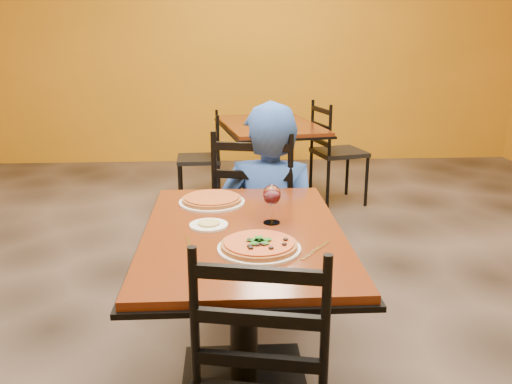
{
  "coord_description": "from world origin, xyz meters",
  "views": [
    {
      "loc": [
        -0.07,
        -2.55,
        1.51
      ],
      "look_at": [
        0.06,
        -0.3,
        0.85
      ],
      "focal_mm": 37.57,
      "sensor_mm": 36.0,
      "label": 1
    }
  ],
  "objects": [
    {
      "name": "floor",
      "position": [
        0.0,
        0.0,
        0.0
      ],
      "size": [
        7.0,
        8.0,
        0.01
      ],
      "primitive_type": "cube",
      "color": "black",
      "rests_on": "ground"
    },
    {
      "name": "wall_back",
      "position": [
        0.0,
        4.0,
        1.5
      ],
      "size": [
        7.0,
        0.01,
        3.0
      ],
      "primitive_type": "cube",
      "color": "orange",
      "rests_on": "ground"
    },
    {
      "name": "table_main",
      "position": [
        0.0,
        -0.5,
        0.56
      ],
      "size": [
        0.83,
        1.23,
        0.75
      ],
      "color": "#64240F",
      "rests_on": "floor"
    },
    {
      "name": "table_second",
      "position": [
        0.33,
        2.22,
        0.56
      ],
      "size": [
        1.01,
        1.34,
        0.75
      ],
      "rotation": [
        0.0,
        0.0,
        0.17
      ],
      "color": "#64240F",
      "rests_on": "floor"
    },
    {
      "name": "chair_main_far",
      "position": [
        0.12,
        0.44,
        0.51
      ],
      "size": [
        0.55,
        0.55,
        1.02
      ],
      "primitive_type": null,
      "rotation": [
        0.0,
        0.0,
        2.92
      ],
      "color": "black",
      "rests_on": "floor"
    },
    {
      "name": "chair_second_left",
      "position": [
        -0.31,
        2.22,
        0.43
      ],
      "size": [
        0.4,
        0.4,
        0.85
      ],
      "primitive_type": null,
      "rotation": [
        0.0,
        0.0,
        -1.53
      ],
      "color": "black",
      "rests_on": "floor"
    },
    {
      "name": "chair_second_right",
      "position": [
        0.97,
        2.22,
        0.47
      ],
      "size": [
        0.52,
        0.52,
        0.94
      ],
      "primitive_type": null,
      "rotation": [
        0.0,
        0.0,
        1.82
      ],
      "color": "black",
      "rests_on": "floor"
    },
    {
      "name": "diner",
      "position": [
        0.17,
        0.3,
        0.59
      ],
      "size": [
        0.66,
        0.49,
        1.18
      ],
      "primitive_type": "imported",
      "rotation": [
        0.0,
        0.0,
        2.96
      ],
      "color": "navy",
      "rests_on": "floor"
    },
    {
      "name": "plate_main",
      "position": [
        0.05,
        -0.72,
        0.76
      ],
      "size": [
        0.31,
        0.31,
        0.01
      ],
      "primitive_type": "cylinder",
      "color": "white",
      "rests_on": "table_main"
    },
    {
      "name": "pizza_main",
      "position": [
        0.05,
        -0.72,
        0.77
      ],
      "size": [
        0.28,
        0.28,
        0.02
      ],
      "primitive_type": "cylinder",
      "color": "#97130B",
      "rests_on": "plate_main"
    },
    {
      "name": "plate_far",
      "position": [
        -0.13,
        -0.13,
        0.76
      ],
      "size": [
        0.31,
        0.31,
        0.01
      ],
      "primitive_type": "cylinder",
      "color": "white",
      "rests_on": "table_main"
    },
    {
      "name": "pizza_far",
      "position": [
        -0.13,
        -0.13,
        0.77
      ],
      "size": [
        0.28,
        0.28,
        0.02
      ],
      "primitive_type": "cylinder",
      "color": "#B87023",
      "rests_on": "plate_far"
    },
    {
      "name": "side_plate",
      "position": [
        -0.14,
        -0.45,
        0.76
      ],
      "size": [
        0.16,
        0.16,
        0.01
      ],
      "primitive_type": "cylinder",
      "color": "white",
      "rests_on": "table_main"
    },
    {
      "name": "dip",
      "position": [
        -0.14,
        -0.45,
        0.76
      ],
      "size": [
        0.09,
        0.09,
        0.01
      ],
      "primitive_type": "cylinder",
      "color": "tan",
      "rests_on": "side_plate"
    },
    {
      "name": "wine_glass",
      "position": [
        0.12,
        -0.43,
        0.84
      ],
      "size": [
        0.08,
        0.08,
        0.18
      ],
      "primitive_type": null,
      "color": "white",
      "rests_on": "table_main"
    },
    {
      "name": "fork",
      "position": [
        -0.21,
        -0.67,
        0.75
      ],
      "size": [
        0.05,
        0.19,
        0.0
      ],
      "primitive_type": "cube",
      "rotation": [
        0.0,
        0.0,
        0.18
      ],
      "color": "silver",
      "rests_on": "table_main"
    },
    {
      "name": "knife",
      "position": [
        0.26,
        -0.74,
        0.75
      ],
      "size": [
        0.14,
        0.18,
        0.0
      ],
      "primitive_type": "cube",
      "rotation": [
        0.0,
        0.0,
        -0.65
      ],
      "color": "silver",
      "rests_on": "table_main"
    }
  ]
}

